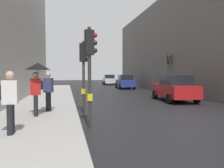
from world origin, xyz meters
TOP-DOWN VIEW (x-y plane):
  - ground_plane at (0.00, 0.00)m, footprint 120.00×120.00m
  - sidewalk_kerb at (-6.29, 6.00)m, footprint 3.37×40.00m
  - building_facade_right at (10.60, 13.18)m, footprint 12.00×32.09m
  - traffic_light_near_left at (-4.28, -0.48)m, footprint 0.44×0.27m
  - traffic_light_mid_street at (4.29, 10.99)m, footprint 0.33×0.45m
  - traffic_light_near_right at (-4.28, 2.11)m, footprint 0.45×0.35m
  - car_white_compact at (2.26, 29.48)m, footprint 2.22×4.30m
  - car_red_sedan at (2.14, 5.65)m, footprint 2.26×4.32m
  - car_blue_van at (2.25, 18.83)m, footprint 2.24×4.31m
  - pedestrian_with_umbrella at (-6.22, 1.23)m, footprint 1.00×1.00m
  - pedestrian_with_grey_backpack at (-5.94, 2.43)m, footprint 0.65×0.45m
  - pedestrian_with_black_backpack at (-6.65, -1.43)m, footprint 0.60×0.36m

SIDE VIEW (x-z plane):
  - ground_plane at x=0.00m, z-range 0.00..0.00m
  - sidewalk_kerb at x=-6.29m, z-range 0.00..0.16m
  - car_white_compact at x=2.26m, z-range 0.00..1.76m
  - car_red_sedan at x=2.14m, z-range 0.00..1.76m
  - car_blue_van at x=2.25m, z-range 0.00..1.76m
  - pedestrian_with_grey_backpack at x=-5.94m, z-range 0.28..2.05m
  - pedestrian_with_black_backpack at x=-6.65m, z-range 0.28..2.05m
  - pedestrian_with_umbrella at x=-6.22m, z-range 0.77..2.91m
  - traffic_light_near_right at x=-4.28m, z-range 0.64..3.99m
  - traffic_light_near_left at x=-4.28m, z-range 0.65..4.09m
  - traffic_light_mid_street at x=4.29m, z-range 0.72..4.52m
  - building_facade_right at x=10.60m, z-range 0.00..9.84m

